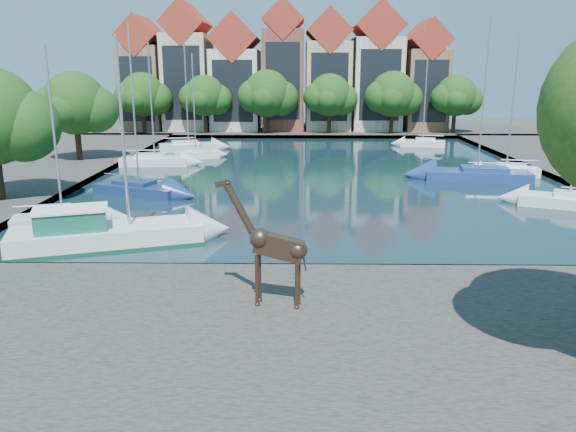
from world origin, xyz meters
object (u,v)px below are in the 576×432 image
object	(u,v)px
motorsailer	(101,231)
sailboat_right_a	(569,199)
giraffe_statue	(272,246)
sailboat_left_a	(63,217)

from	to	relation	value
motorsailer	sailboat_right_a	world-z (taller)	sailboat_right_a
giraffe_statue	sailboat_right_a	world-z (taller)	sailboat_right_a
sailboat_left_a	sailboat_right_a	bearing A→B (deg)	9.77
giraffe_statue	sailboat_right_a	distance (m)	24.45
giraffe_statue	sailboat_left_a	world-z (taller)	sailboat_left_a
giraffe_statue	sailboat_left_a	xyz separation A→B (m)	(-11.98, 11.23, -2.02)
giraffe_statue	motorsailer	size ratio (longest dim) A/B	0.44
sailboat_right_a	giraffe_statue	bearing A→B (deg)	-137.70
giraffe_statue	motorsailer	distance (m)	11.98
motorsailer	sailboat_right_a	size ratio (longest dim) A/B	0.96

